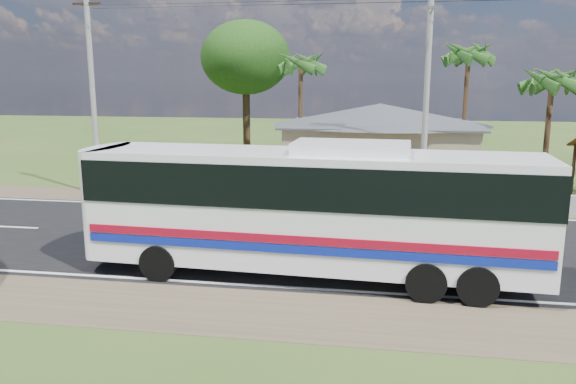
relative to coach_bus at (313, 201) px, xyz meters
name	(u,v)px	position (x,y,z in m)	size (l,w,h in m)	color
ground	(349,243)	(0.89, 3.64, -2.34)	(120.00, 120.00, 0.00)	#2D4518
road	(349,243)	(0.89, 3.64, -2.33)	(120.00, 16.00, 0.03)	black
house	(380,134)	(1.89, 16.64, 0.31)	(12.40, 10.00, 5.00)	tan
utility_poles	(420,79)	(3.56, 10.13, 3.43)	(32.80, 2.22, 11.00)	#9E9E99
palm_near	(552,80)	(10.39, 14.64, 3.37)	(2.80, 2.80, 6.70)	#47301E
palm_mid	(468,55)	(6.89, 19.14, 4.82)	(2.80, 2.80, 8.20)	#47301E
palm_far	(301,64)	(-3.11, 19.64, 4.34)	(2.80, 2.80, 7.70)	#47301E
tree_behind_house	(246,58)	(-7.11, 21.64, 4.78)	(6.00, 6.00, 9.61)	#47301E
coach_bus	(313,201)	(0.00, 0.00, 0.00)	(13.28, 3.42, 4.09)	white
motorcycle	(397,196)	(2.78, 10.18, -1.91)	(0.57, 1.63, 0.86)	black
person	(525,191)	(8.50, 10.54, -1.54)	(0.58, 0.38, 1.59)	navy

